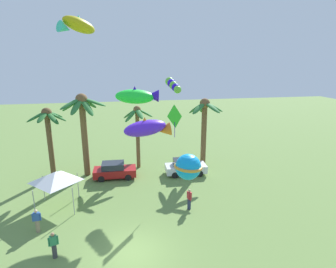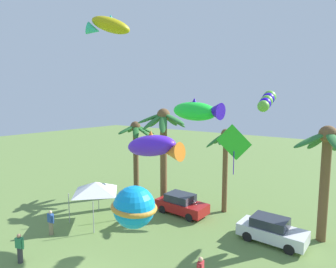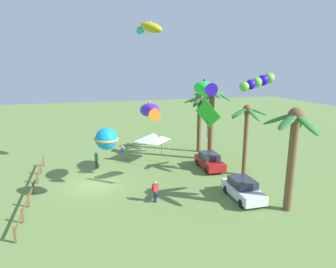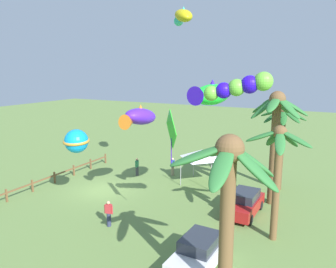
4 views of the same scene
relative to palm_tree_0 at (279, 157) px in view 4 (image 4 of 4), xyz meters
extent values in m
plane|color=olive|center=(-1.42, -13.06, -4.71)|extent=(120.00, 120.00, 0.00)
cylinder|color=brown|center=(0.00, -0.01, -1.70)|extent=(0.39, 0.39, 6.02)
ellipsoid|color=#2D7033|center=(0.78, 0.14, 0.93)|extent=(1.76, 0.83, 1.14)
ellipsoid|color=#2D7033|center=(0.29, 0.81, 1.09)|extent=(1.08, 1.88, 0.85)
ellipsoid|color=#2D7033|center=(-0.65, 0.37, 0.88)|extent=(1.68, 1.27, 1.24)
ellipsoid|color=#2D7033|center=(-0.60, -0.41, 0.84)|extent=(1.61, 1.31, 1.31)
ellipsoid|color=#2D7033|center=(0.17, -0.85, 1.07)|extent=(0.85, 1.86, 0.89)
sphere|color=brown|center=(0.00, -0.01, 1.31)|extent=(0.74, 0.74, 0.74)
cylinder|color=brown|center=(-8.09, -1.09, -1.61)|extent=(0.47, 0.47, 6.20)
ellipsoid|color=#236028|center=(-7.31, -0.95, 1.10)|extent=(1.77, 0.82, 1.20)
ellipsoid|color=#236028|center=(-7.57, -0.43, 1.19)|extent=(1.52, 1.72, 1.03)
ellipsoid|color=#236028|center=(-8.31, -0.27, 1.19)|extent=(0.96, 1.86, 1.03)
ellipsoid|color=#236028|center=(-8.87, -0.74, 1.20)|extent=(1.85, 1.21, 1.01)
ellipsoid|color=#236028|center=(-8.90, -1.34, 1.20)|extent=(1.86, 1.04, 1.02)
ellipsoid|color=#236028|center=(-8.28, -1.94, 1.27)|extent=(0.90, 1.90, 0.89)
ellipsoid|color=#236028|center=(-7.53, -1.66, 1.12)|extent=(1.58, 1.60, 1.17)
sphere|color=brown|center=(-8.09, -1.09, 1.49)|extent=(0.89, 0.89, 0.89)
cylinder|color=brown|center=(6.70, -0.64, -1.44)|extent=(0.54, 0.54, 6.54)
ellipsoid|color=#2D7033|center=(7.67, -0.58, 1.43)|extent=(2.11, 0.74, 1.29)
ellipsoid|color=#2D7033|center=(6.82, 0.24, 1.29)|extent=(0.88, 2.00, 1.55)
ellipsoid|color=#2D7033|center=(6.09, 0.02, 1.31)|extent=(1.78, 1.85, 1.52)
ellipsoid|color=#2D7033|center=(5.92, -1.28, 1.50)|extent=(2.04, 1.84, 1.16)
ellipsoid|color=#2D7033|center=(7.14, -1.57, 1.57)|extent=(1.49, 2.23, 1.04)
sphere|color=brown|center=(6.70, -0.64, 1.83)|extent=(1.03, 1.03, 1.03)
cylinder|color=brown|center=(-5.02, -1.06, -1.06)|extent=(0.57, 0.57, 7.30)
ellipsoid|color=#2D7033|center=(-3.97, -1.13, 2.34)|extent=(2.24, 0.77, 1.04)
ellipsoid|color=#2D7033|center=(-4.47, -0.28, 2.13)|extent=(1.69, 2.04, 1.43)
ellipsoid|color=#2D7033|center=(-5.05, -0.09, 2.16)|extent=(0.69, 2.10, 1.38)
ellipsoid|color=#2D7033|center=(-5.93, -0.82, 2.11)|extent=(2.12, 1.12, 1.47)
ellipsoid|color=#2D7033|center=(-5.86, -1.70, 2.33)|extent=(2.14, 1.83, 1.06)
ellipsoid|color=#2D7033|center=(-5.37, -1.93, 2.11)|extent=(1.35, 2.12, 1.46)
ellipsoid|color=#2D7033|center=(-4.52, -1.78, 2.03)|extent=(1.62, 1.94, 1.62)
sphere|color=brown|center=(-5.02, -1.06, 2.59)|extent=(1.08, 1.08, 1.08)
cube|color=brown|center=(-7.54, -17.63, -4.23)|extent=(0.12, 0.12, 0.95)
cube|color=brown|center=(-5.33, -17.63, -4.23)|extent=(0.12, 0.12, 0.95)
cube|color=brown|center=(-3.12, -17.63, -4.23)|extent=(0.12, 0.12, 0.95)
cube|color=brown|center=(-0.91, -17.63, -4.23)|extent=(0.12, 0.12, 0.95)
cube|color=brown|center=(1.30, -17.63, -4.23)|extent=(0.12, 0.12, 0.95)
cube|color=brown|center=(3.51, -17.63, -4.23)|extent=(0.12, 0.12, 0.95)
cube|color=brown|center=(-0.91, -17.63, -4.04)|extent=(13.35, 0.09, 0.11)
cube|color=#A51919|center=(-2.39, -2.28, -4.11)|extent=(3.95, 1.83, 0.70)
cube|color=#282D38|center=(-2.54, -2.28, -3.48)|extent=(2.08, 1.56, 0.56)
cylinder|color=black|center=(-1.15, -1.54, -4.41)|extent=(0.61, 0.20, 0.60)
cylinder|color=black|center=(-1.21, -3.11, -4.41)|extent=(0.61, 0.20, 0.60)
cylinder|color=black|center=(-3.57, -1.46, -4.41)|extent=(0.61, 0.20, 0.60)
cylinder|color=black|center=(-3.62, -3.03, -4.41)|extent=(0.61, 0.20, 0.60)
cube|color=silver|center=(4.35, -2.65, -4.11)|extent=(3.95, 1.82, 0.70)
cube|color=#282D38|center=(4.20, -2.64, -3.48)|extent=(2.07, 1.56, 0.56)
cylinder|color=black|center=(3.16, -1.83, -4.41)|extent=(0.61, 0.20, 0.60)
cylinder|color=black|center=(3.11, -3.39, -4.41)|extent=(0.61, 0.20, 0.60)
cylinder|color=#38383D|center=(-5.71, -12.67, -4.29)|extent=(0.26, 0.26, 0.84)
cube|color=#338956|center=(-5.71, -12.67, -3.60)|extent=(0.43, 0.33, 0.54)
sphere|color=#A37556|center=(-5.71, -12.67, -3.22)|extent=(0.21, 0.21, 0.21)
cylinder|color=#338956|center=(-5.93, -12.74, -3.65)|extent=(0.09, 0.09, 0.52)
cylinder|color=#338956|center=(-5.49, -12.60, -3.65)|extent=(0.09, 0.09, 0.52)
cylinder|color=#2D3351|center=(3.03, -8.97, -4.29)|extent=(0.26, 0.26, 0.84)
cube|color=#B72D33|center=(3.03, -8.97, -3.60)|extent=(0.30, 0.42, 0.54)
sphere|color=tan|center=(3.03, -8.97, -3.22)|extent=(0.21, 0.21, 0.21)
cylinder|color=#B72D33|center=(2.98, -8.75, -3.65)|extent=(0.09, 0.09, 0.52)
cylinder|color=#B72D33|center=(3.07, -9.20, -3.65)|extent=(0.09, 0.09, 0.52)
cylinder|color=gray|center=(-7.28, -9.94, -4.29)|extent=(0.26, 0.26, 0.84)
cube|color=#2D519E|center=(-7.28, -9.94, -3.60)|extent=(0.40, 0.26, 0.54)
sphere|color=beige|center=(-7.28, -9.94, -3.22)|extent=(0.21, 0.21, 0.21)
cylinder|color=#2D519E|center=(-7.51, -9.97, -3.65)|extent=(0.09, 0.09, 0.52)
cylinder|color=#2D519E|center=(-7.05, -9.92, -3.65)|extent=(0.09, 0.09, 0.52)
cylinder|color=#9E9EA3|center=(-7.86, -8.20, -3.66)|extent=(0.06, 0.06, 2.10)
cylinder|color=#9E9EA3|center=(-5.26, -8.20, -3.66)|extent=(0.06, 0.06, 2.10)
cylinder|color=#9E9EA3|center=(-7.86, -5.60, -3.66)|extent=(0.06, 0.06, 2.10)
cylinder|color=#9E9EA3|center=(-5.26, -5.60, -3.66)|extent=(0.06, 0.06, 2.10)
pyramid|color=white|center=(-6.56, -6.90, -2.23)|extent=(2.86, 2.86, 0.75)
ellipsoid|color=#5221DD|center=(-0.10, -8.61, 1.55)|extent=(3.03, 1.47, 1.46)
cone|color=orange|center=(1.21, -8.62, 1.36)|extent=(1.05, 0.93, 1.04)
cone|color=orange|center=(-0.10, -8.61, 2.02)|extent=(0.58, 0.58, 0.59)
ellipsoid|color=#1CE732|center=(-0.41, -3.92, 3.10)|extent=(3.44, 2.00, 1.30)
cone|color=#2F12B7|center=(1.03, -4.10, 3.16)|extent=(1.18, 1.15, 1.07)
cone|color=#2F12B7|center=(-0.41, -3.92, 3.62)|extent=(0.72, 0.72, 0.66)
sphere|color=#0F97E8|center=(2.05, -12.16, -0.02)|extent=(1.53, 1.53, 1.53)
torus|color=gold|center=(2.05, -12.16, -0.02)|extent=(2.18, 2.18, 0.33)
sphere|color=#65BF38|center=(3.17, -0.35, 4.01)|extent=(0.82, 0.82, 0.82)
sphere|color=#250CDB|center=(3.25, -0.90, 3.87)|extent=(0.79, 0.79, 0.79)
sphere|color=#65BF38|center=(3.33, -1.45, 3.73)|extent=(0.75, 0.75, 0.75)
sphere|color=#250CDB|center=(3.41, -2.00, 3.59)|extent=(0.72, 0.72, 0.72)
sphere|color=#65BF38|center=(3.48, -2.55, 3.45)|extent=(0.69, 0.69, 0.69)
cube|color=green|center=(2.75, -4.94, 1.52)|extent=(1.52, 1.36, 2.01)
cylinder|color=#3A0DB6|center=(2.75, -4.94, 0.38)|extent=(0.04, 0.04, 1.31)
ellipsoid|color=#B3A811|center=(-4.00, -7.48, 8.15)|extent=(2.57, 2.40, 1.39)
cone|color=#32C3A3|center=(-4.78, -8.13, 7.88)|extent=(1.14, 1.12, 0.88)
cone|color=#32C3A3|center=(-4.00, -7.48, 8.52)|extent=(0.64, 0.64, 0.46)
camera|label=1|loc=(-1.85, -26.76, 6.07)|focal=29.50mm
camera|label=2|loc=(8.83, -19.36, 3.84)|focal=30.25mm
camera|label=3|loc=(21.83, -13.54, 4.81)|focal=31.01mm
camera|label=4|loc=(17.37, 2.58, 4.51)|focal=34.85mm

